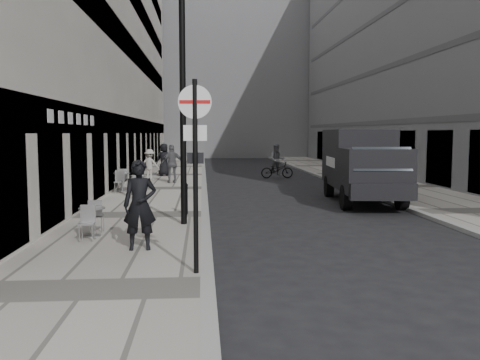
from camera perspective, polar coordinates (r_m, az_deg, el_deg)
The scene contains 18 objects.
sidewalk at distance 23.77m, azimuth -8.87°, elevation -1.04°, with size 4.00×60.00×0.12m, color #ABA49A.
far_sidewalk at distance 25.37m, azimuth 16.73°, elevation -0.81°, with size 4.00×60.00×0.12m, color #ABA49A.
building_left at distance 31.28m, azimuth -15.76°, elevation 16.80°, with size 4.00×45.00×18.00m, color beige.
building_right at distance 33.99m, azimuth 21.36°, elevation 17.42°, with size 6.00×45.00×20.00m, color slate.
building_far at distance 62.13m, azimuth -2.83°, elevation 13.01°, with size 24.00×16.00×22.00m, color slate.
walking_man at distance 11.24m, azimuth -11.18°, elevation -2.78°, with size 0.72×0.47×1.96m, color black.
sign_post at distance 9.10m, azimuth -5.05°, elevation 3.36°, with size 0.60×0.11×3.49m.
lamppost at distance 14.19m, azimuth -6.45°, elevation 9.80°, with size 0.30×0.30×6.58m.
bollard_near at distance 16.00m, azimuth -6.10°, elevation -2.21°, with size 0.12×0.12×0.91m, color black.
bollard_far at distance 19.84m, azimuth -5.00°, elevation -0.80°, with size 0.12×0.12×0.88m, color black.
panel_van at distance 20.03m, azimuth 13.47°, elevation 2.04°, with size 2.71×6.10×2.79m.
cyclist at distance 29.95m, azimuth 4.18°, elevation 1.70°, with size 1.88×0.71×2.02m.
pedestrian_a at distance 26.11m, azimuth -7.62°, elevation 1.83°, with size 1.15×0.48×1.96m, color slate.
pedestrian_b at distance 27.99m, azimuth -10.10°, elevation 1.72°, with size 1.08×0.62×1.66m, color #B2ACA4.
pedestrian_c at distance 30.48m, azimuth -8.53°, elevation 2.28°, with size 0.94×0.61×1.93m, color black.
cafe_table_near at distance 13.05m, azimuth -16.29°, elevation -4.25°, with size 0.65×1.47×0.84m.
cafe_table_mid at distance 21.99m, azimuth -11.35°, elevation -0.28°, with size 0.68×1.54×0.87m.
cafe_table_far at distance 22.73m, azimuth -13.15°, elevation -0.05°, with size 0.73×1.65×0.94m.
Camera 1 is at (-0.07, -5.55, 2.66)m, focal length 38.00 mm.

